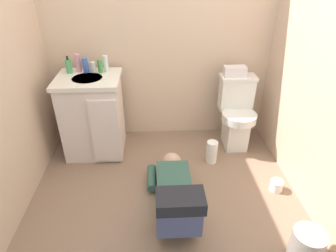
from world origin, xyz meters
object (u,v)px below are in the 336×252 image
at_px(soap_dispenser, 69,66).
at_px(bottle_clear, 106,64).
at_px(faucet, 89,67).
at_px(tissue_box, 235,71).
at_px(bottle_pink, 78,63).
at_px(toilet_paper_roll, 276,185).
at_px(paper_towel_roll, 212,152).
at_px(bottle_green, 100,66).
at_px(trash_can, 306,246).
at_px(bottle_blue, 85,65).
at_px(vanity_cabinet, 93,115).
at_px(bottle_white, 93,67).
at_px(toilet, 236,114).
at_px(person_plumber, 175,194).

distance_m(soap_dispenser, bottle_clear, 0.35).
relative_size(faucet, tissue_box, 0.45).
relative_size(bottle_pink, toilet_paper_roll, 1.57).
bearing_deg(paper_towel_roll, bottle_clear, 157.87).
height_order(bottle_green, trash_can, bottle_green).
bearing_deg(trash_can, faucet, 136.85).
relative_size(soap_dispenser, toilet_paper_roll, 1.51).
xyz_separation_m(tissue_box, bottle_green, (-1.32, -0.02, 0.08)).
height_order(bottle_pink, bottle_blue, bottle_pink).
bearing_deg(bottle_green, tissue_box, 0.89).
xyz_separation_m(trash_can, paper_towel_roll, (-0.44, 1.10, -0.00)).
distance_m(vanity_cabinet, soap_dispenser, 0.52).
relative_size(tissue_box, bottle_white, 2.14).
distance_m(toilet, toilet_paper_roll, 0.85).
distance_m(toilet, person_plumber, 1.21).
bearing_deg(toilet_paper_roll, paper_towel_roll, 138.76).
bearing_deg(faucet, soap_dispenser, -173.99).
bearing_deg(bottle_clear, vanity_cabinet, -137.24).
xyz_separation_m(soap_dispenser, toilet_paper_roll, (1.87, -0.83, -0.84)).
bearing_deg(paper_towel_roll, toilet_paper_roll, -41.24).
bearing_deg(bottle_green, toilet, -2.93).
distance_m(faucet, bottle_pink, 0.11).
bearing_deg(bottle_blue, trash_can, -42.38).
bearing_deg(tissue_box, soap_dispenser, -179.41).
bearing_deg(vanity_cabinet, bottle_clear, 42.76).
xyz_separation_m(vanity_cabinet, bottle_clear, (0.16, 0.15, 0.48)).
relative_size(person_plumber, bottle_blue, 7.48).
relative_size(toilet, bottle_white, 7.29).
distance_m(bottle_green, paper_towel_roll, 1.37).
height_order(bottle_blue, paper_towel_roll, bottle_blue).
height_order(vanity_cabinet, bottle_pink, bottle_pink).
distance_m(vanity_cabinet, toilet_paper_roll, 1.85).
xyz_separation_m(faucet, paper_towel_roll, (1.18, -0.41, -0.75)).
xyz_separation_m(faucet, tissue_box, (1.43, -0.00, -0.07)).
bearing_deg(toilet, vanity_cabinet, -177.97).
relative_size(trash_can, toilet_paper_roll, 2.18).
height_order(person_plumber, bottle_blue, bottle_blue).
bearing_deg(bottle_blue, soap_dispenser, -176.38).
bearing_deg(soap_dispenser, bottle_clear, 3.14).
distance_m(bottle_pink, paper_towel_roll, 1.56).
relative_size(vanity_cabinet, person_plumber, 0.77).
height_order(person_plumber, bottle_green, bottle_green).
bearing_deg(person_plumber, toilet, 53.21).
xyz_separation_m(toilet, vanity_cabinet, (-1.47, -0.05, 0.05)).
bearing_deg(toilet_paper_roll, soap_dispenser, 155.95).
xyz_separation_m(tissue_box, bottle_blue, (-1.46, -0.01, 0.09)).
height_order(bottle_pink, bottle_clear, bottle_pink).
relative_size(person_plumber, bottle_clear, 6.70).
bearing_deg(tissue_box, faucet, 179.86).
bearing_deg(bottle_clear, person_plumber, -60.16).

